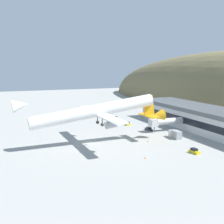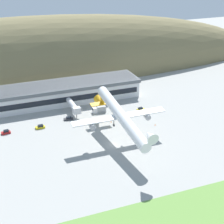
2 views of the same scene
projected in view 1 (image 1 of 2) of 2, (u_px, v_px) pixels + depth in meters
The scene contains 11 objects.
ground_plane at pixel (90, 143), 109.35m from camera, with size 433.23×433.23×0.00m, color #9E9E99.
terminal_building at pixel (200, 116), 131.58m from camera, with size 73.81×17.81×9.42m.
jetway_0 at pixel (164, 122), 126.84m from camera, with size 3.38×14.96×5.43m.
cargo_airplane at pixel (97, 112), 104.71m from camera, with size 38.91×53.43×11.16m.
service_car_0 at pixel (149, 129), 129.08m from camera, with size 4.27×2.14×1.40m.
service_car_1 at pixel (115, 118), 153.43m from camera, with size 3.86×2.08×1.61m.
service_car_2 at pixel (194, 151), 96.35m from camera, with size 3.82×1.94×1.55m.
service_car_3 at pixel (127, 124), 140.17m from camera, with size 4.04×1.98×1.49m.
fuel_truck at pixel (175, 134), 115.56m from camera, with size 6.42×2.71×2.96m.
traffic_cone_0 at pixel (145, 157), 91.15m from camera, with size 0.52×0.52×0.58m.
traffic_cone_1 at pixel (148, 141), 110.16m from camera, with size 0.52×0.52×0.58m.
Camera 1 is at (101.54, -32.50, 27.71)m, focal length 50.00 mm.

